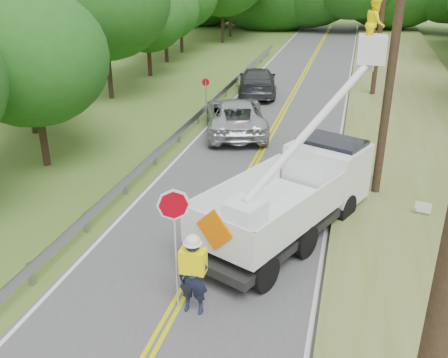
# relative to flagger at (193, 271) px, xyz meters

# --- Properties ---
(ground) EXTENTS (140.00, 140.00, 0.00)m
(ground) POSITION_rel_flagger_xyz_m (-0.51, -1.07, -1.20)
(ground) COLOR #496221
(ground) RESTS_ON ground
(road) EXTENTS (7.20, 96.00, 0.03)m
(road) POSITION_rel_flagger_xyz_m (-0.51, 12.93, -1.19)
(road) COLOR #474649
(road) RESTS_ON ground
(guardrail) EXTENTS (0.18, 48.00, 0.77)m
(guardrail) POSITION_rel_flagger_xyz_m (-4.53, 13.84, -0.65)
(guardrail) COLOR #92949A
(guardrail) RESTS_ON ground
(utility_poles) EXTENTS (1.60, 43.30, 10.00)m
(utility_poles) POSITION_rel_flagger_xyz_m (4.49, 15.95, 4.07)
(utility_poles) COLOR black
(utility_poles) RESTS_ON ground
(tall_grass_verge) EXTENTS (7.00, 96.00, 0.30)m
(tall_grass_verge) POSITION_rel_flagger_xyz_m (6.59, 12.93, -1.05)
(tall_grass_verge) COLOR #616827
(tall_grass_verge) RESTS_ON ground
(flagger) EXTENTS (1.20, 0.50, 3.32)m
(flagger) POSITION_rel_flagger_xyz_m (0.00, 0.00, 0.00)
(flagger) COLOR #191E33
(flagger) RESTS_ON road
(bucket_truck) EXTENTS (5.09, 7.95, 7.09)m
(bucket_truck) POSITION_rel_flagger_xyz_m (2.21, 5.38, 0.41)
(bucket_truck) COLOR black
(bucket_truck) RESTS_ON road
(suv_silver) EXTENTS (4.58, 6.79, 1.73)m
(suv_silver) POSITION_rel_flagger_xyz_m (-2.35, 14.13, -0.31)
(suv_silver) COLOR #B8B9C0
(suv_silver) RESTS_ON road
(suv_darkgrey) EXTENTS (3.46, 6.20, 1.70)m
(suv_darkgrey) POSITION_rel_flagger_xyz_m (-2.79, 22.07, -0.33)
(suv_darkgrey) COLOR #393D41
(suv_darkgrey) RESTS_ON road
(stop_sign_permanent) EXTENTS (0.44, 0.13, 2.08)m
(stop_sign_permanent) POSITION_rel_flagger_xyz_m (-4.71, 16.82, 0.14)
(stop_sign_permanent) COLOR #92949A
(stop_sign_permanent) RESTS_ON ground
(yard_sign) EXTENTS (0.51, 0.16, 0.76)m
(yard_sign) POSITION_rel_flagger_xyz_m (5.98, 6.38, -0.65)
(yard_sign) COLOR white
(yard_sign) RESTS_ON ground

